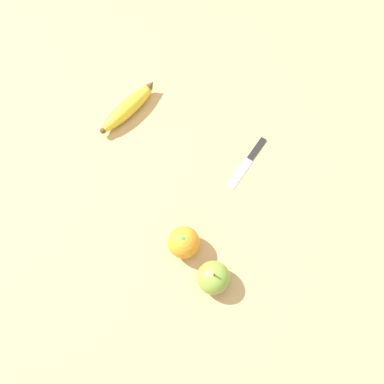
% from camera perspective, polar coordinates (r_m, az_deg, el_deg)
% --- Properties ---
extents(ground_plane, '(3.00, 3.00, 0.00)m').
position_cam_1_polar(ground_plane, '(1.00, -3.16, 3.98)').
color(ground_plane, tan).
extents(banana, '(0.21, 0.10, 0.04)m').
position_cam_1_polar(banana, '(1.07, -9.68, 12.63)').
color(banana, yellow).
rests_on(banana, ground_plane).
extents(orange, '(0.08, 0.08, 0.08)m').
position_cam_1_polar(orange, '(0.89, -1.24, -7.68)').
color(orange, orange).
rests_on(orange, ground_plane).
extents(apple, '(0.08, 0.08, 0.08)m').
position_cam_1_polar(apple, '(0.88, 3.27, -12.88)').
color(apple, olive).
rests_on(apple, ground_plane).
extents(paring_knife, '(0.17, 0.05, 0.01)m').
position_cam_1_polar(paring_knife, '(1.01, 8.63, 4.81)').
color(paring_knife, silver).
rests_on(paring_knife, ground_plane).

